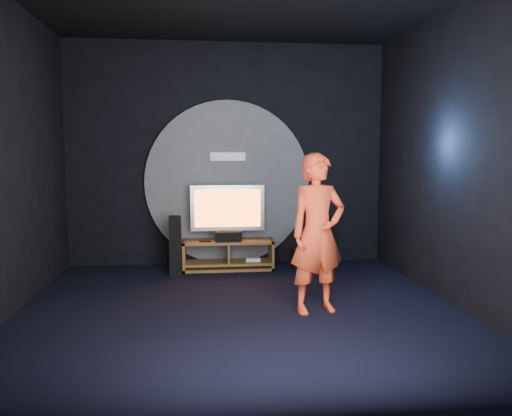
{
  "coord_description": "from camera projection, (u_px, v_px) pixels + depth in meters",
  "views": [
    {
      "loc": [
        -0.4,
        -5.47,
        1.77
      ],
      "look_at": [
        0.3,
        1.05,
        1.05
      ],
      "focal_mm": 35.0,
      "sensor_mm": 36.0,
      "label": 1
    }
  ],
  "objects": [
    {
      "name": "subwoofer",
      "position": [
        301.0,
        258.0,
        7.73
      ],
      "size": [
        0.28,
        0.28,
        0.31
      ],
      "primitive_type": "cube",
      "color": "black",
      "rests_on": "ground"
    },
    {
      "name": "remote",
      "position": [
        205.0,
        241.0,
        7.46
      ],
      "size": [
        0.18,
        0.05,
        0.02
      ],
      "primitive_type": "cube",
      "color": "black",
      "rests_on": "media_console"
    },
    {
      "name": "tower_speaker_left",
      "position": [
        175.0,
        246.0,
        7.25
      ],
      "size": [
        0.17,
        0.19,
        0.87
      ],
      "primitive_type": "cube",
      "color": "black",
      "rests_on": "ground"
    },
    {
      "name": "floor",
      "position": [
        239.0,
        310.0,
        5.64
      ],
      "size": [
        5.0,
        5.0,
        0.0
      ],
      "primitive_type": "plane",
      "color": "black",
      "rests_on": "ground"
    },
    {
      "name": "center_speaker",
      "position": [
        228.0,
        237.0,
        7.5
      ],
      "size": [
        0.4,
        0.15,
        0.15
      ],
      "primitive_type": "cube",
      "color": "black",
      "rests_on": "media_console"
    },
    {
      "name": "media_console",
      "position": [
        229.0,
        257.0,
        7.64
      ],
      "size": [
        1.37,
        0.45,
        0.45
      ],
      "color": "brown",
      "rests_on": "ground"
    },
    {
      "name": "tv",
      "position": [
        228.0,
        210.0,
        7.63
      ],
      "size": [
        1.13,
        0.22,
        0.84
      ],
      "color": "#A4A3AA",
      "rests_on": "media_console"
    },
    {
      "name": "right_wall",
      "position": [
        456.0,
        155.0,
        5.72
      ],
      "size": [
        0.04,
        5.0,
        3.5
      ],
      "primitive_type": "cube",
      "color": "black",
      "rests_on": "ground"
    },
    {
      "name": "player",
      "position": [
        318.0,
        233.0,
        5.51
      ],
      "size": [
        0.73,
        0.57,
        1.78
      ],
      "primitive_type": "imported",
      "rotation": [
        0.0,
        0.0,
        0.25
      ],
      "color": "#EA4120",
      "rests_on": "ground"
    },
    {
      "name": "front_wall",
      "position": [
        270.0,
        156.0,
        2.98
      ],
      "size": [
        5.0,
        0.04,
        3.5
      ],
      "primitive_type": "cube",
      "color": "black",
      "rests_on": "ground"
    },
    {
      "name": "back_wall",
      "position": [
        227.0,
        155.0,
        7.92
      ],
      "size": [
        5.0,
        0.04,
        3.5
      ],
      "primitive_type": "cube",
      "color": "black",
      "rests_on": "ground"
    },
    {
      "name": "wall_disc_panel",
      "position": [
        228.0,
        183.0,
        7.91
      ],
      "size": [
        2.6,
        0.11,
        2.6
      ],
      "color": "#515156",
      "rests_on": "ground"
    },
    {
      "name": "tower_speaker_right",
      "position": [
        320.0,
        243.0,
        7.49
      ],
      "size": [
        0.17,
        0.19,
        0.87
      ],
      "primitive_type": "cube",
      "color": "black",
      "rests_on": "ground"
    }
  ]
}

